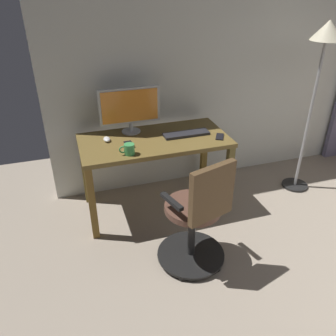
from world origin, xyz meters
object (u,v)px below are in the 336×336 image
at_px(cell_phone_face_up, 129,144).
at_px(mug_coffee, 129,149).
at_px(office_chair, 197,218).
at_px(floor_lamp, 322,57).
at_px(computer_keyboard, 186,134).
at_px(computer_mouse, 107,139).
at_px(computer_monitor, 130,107).
at_px(cell_phone_by_monitor, 220,137).
at_px(desk, 154,148).

bearing_deg(cell_phone_face_up, mug_coffee, 73.82).
distance_m(office_chair, floor_lamp, 1.93).
relative_size(computer_keyboard, computer_mouse, 4.36).
distance_m(office_chair, computer_monitor, 1.24).
xyz_separation_m(computer_monitor, computer_keyboard, (-0.48, 0.24, -0.23)).
relative_size(computer_mouse, floor_lamp, 0.06).
distance_m(office_chair, cell_phone_by_monitor, 0.92).
xyz_separation_m(computer_keyboard, floor_lamp, (-1.28, 0.11, 0.64)).
xyz_separation_m(desk, cell_phone_by_monitor, (-0.59, 0.16, 0.11)).
xyz_separation_m(computer_monitor, cell_phone_face_up, (0.08, 0.28, -0.24)).
relative_size(desk, mug_coffee, 10.39).
height_order(computer_monitor, floor_lamp, floor_lamp).
xyz_separation_m(office_chair, computer_keyboard, (-0.22, -0.85, 0.31)).
bearing_deg(office_chair, cell_phone_by_monitor, 38.08).
relative_size(office_chair, mug_coffee, 7.36).
xyz_separation_m(office_chair, computer_mouse, (0.52, -0.94, 0.32)).
bearing_deg(cell_phone_by_monitor, floor_lamp, -148.62).
distance_m(desk, computer_mouse, 0.45).
bearing_deg(computer_mouse, office_chair, 118.66).
distance_m(computer_keyboard, computer_mouse, 0.74).
relative_size(computer_mouse, mug_coffee, 0.76).
relative_size(office_chair, cell_phone_by_monitor, 6.74).
distance_m(mug_coffee, floor_lamp, 1.98).
relative_size(cell_phone_face_up, floor_lamp, 0.08).
distance_m(desk, office_chair, 0.89).
bearing_deg(office_chair, mug_coffee, 104.39).
distance_m(desk, cell_phone_face_up, 0.28).
distance_m(cell_phone_face_up, floor_lamp, 1.95).
xyz_separation_m(cell_phone_face_up, mug_coffee, (0.04, 0.18, 0.04)).
xyz_separation_m(computer_mouse, floor_lamp, (-2.02, 0.20, 0.64)).
relative_size(desk, computer_monitor, 2.39).
distance_m(desk, computer_monitor, 0.44).
distance_m(computer_monitor, mug_coffee, 0.51).
relative_size(desk, cell_phone_by_monitor, 9.52).
relative_size(computer_keyboard, cell_phone_face_up, 3.03).
xyz_separation_m(computer_mouse, cell_phone_by_monitor, (-1.01, 0.24, -0.01)).
relative_size(cell_phone_by_monitor, mug_coffee, 1.09).
height_order(computer_monitor, computer_keyboard, computer_monitor).
height_order(computer_mouse, cell_phone_by_monitor, computer_mouse).
relative_size(office_chair, cell_phone_face_up, 6.74).
bearing_deg(cell_phone_face_up, cell_phone_by_monitor, 169.80).
height_order(office_chair, floor_lamp, floor_lamp).
height_order(cell_phone_by_monitor, floor_lamp, floor_lamp).
distance_m(computer_keyboard, floor_lamp, 1.44).
bearing_deg(floor_lamp, computer_mouse, -5.71).
bearing_deg(cell_phone_face_up, computer_keyboard, -179.08).
bearing_deg(desk, floor_lamp, 175.61).
distance_m(desk, computer_keyboard, 0.33).
bearing_deg(cell_phone_face_up, computer_mouse, -43.16).
xyz_separation_m(office_chair, cell_phone_face_up, (0.34, -0.80, 0.31)).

